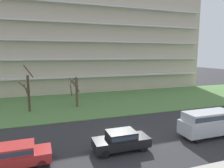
# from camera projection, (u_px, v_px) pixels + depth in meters

# --- Properties ---
(ground) EXTENTS (160.00, 160.00, 0.00)m
(ground) POSITION_uv_depth(u_px,v_px,m) (128.00, 138.00, 18.17)
(ground) COLOR #2D2D30
(grass_lawn_strip) EXTENTS (80.00, 16.00, 0.08)m
(grass_lawn_strip) POSITION_uv_depth(u_px,v_px,m) (93.00, 103.00, 31.29)
(grass_lawn_strip) COLOR #547F42
(grass_lawn_strip) RESTS_ON ground
(apartment_building) EXTENTS (53.36, 11.01, 19.74)m
(apartment_building) POSITION_uv_depth(u_px,v_px,m) (78.00, 43.00, 42.06)
(apartment_building) COLOR beige
(apartment_building) RESTS_ON ground
(tree_far_left) EXTENTS (1.94, 1.32, 6.22)m
(tree_far_left) POSITION_uv_depth(u_px,v_px,m) (28.00, 92.00, 25.96)
(tree_far_left) COLOR #4C3828
(tree_far_left) RESTS_ON ground
(tree_left) EXTENTS (1.49, 1.95, 4.32)m
(tree_left) POSITION_uv_depth(u_px,v_px,m) (76.00, 91.00, 28.46)
(tree_left) COLOR brown
(tree_left) RESTS_ON ground
(van_silver_near_left) EXTENTS (5.20, 2.00, 2.36)m
(van_silver_near_left) POSITION_uv_depth(u_px,v_px,m) (208.00, 122.00, 18.32)
(van_silver_near_left) COLOR #B7BABF
(van_silver_near_left) RESTS_ON ground
(sedan_black_center_left) EXTENTS (4.41, 1.82, 1.57)m
(sedan_black_center_left) POSITION_uv_depth(u_px,v_px,m) (121.00, 140.00, 15.72)
(sedan_black_center_left) COLOR black
(sedan_black_center_left) RESTS_ON ground
(sedan_red_center_right) EXTENTS (4.43, 1.88, 1.57)m
(sedan_red_center_right) POSITION_uv_depth(u_px,v_px,m) (17.00, 155.00, 13.37)
(sedan_red_center_right) COLOR #B22828
(sedan_red_center_right) RESTS_ON ground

